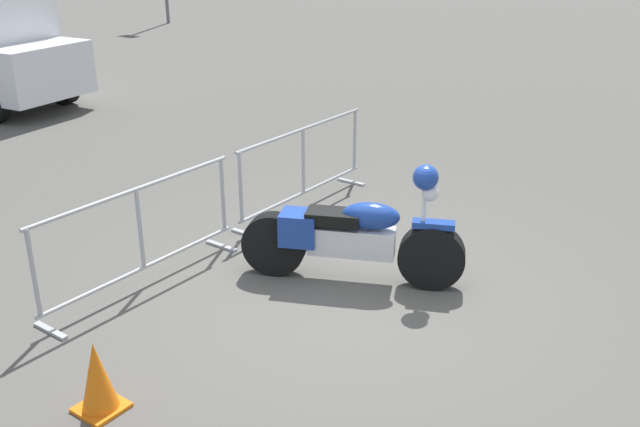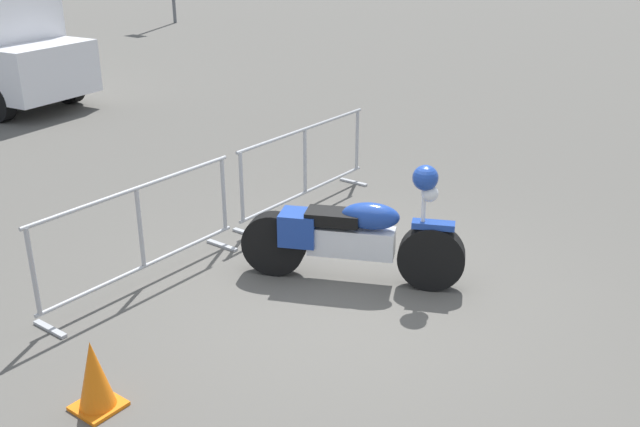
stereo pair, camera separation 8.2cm
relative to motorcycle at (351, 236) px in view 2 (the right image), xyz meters
The scene contains 5 objects.
ground_plane 0.59m from the motorcycle, 149.18° to the right, with size 120.00×120.00×0.00m, color #54514C.
motorcycle is the anchor object (origin of this frame).
crowd_barrier_near 2.12m from the motorcycle, 129.23° to the left, with size 2.50×0.45×1.07m.
crowd_barrier_far 2.12m from the motorcycle, 50.76° to the left, with size 2.50×0.45×1.07m.
traffic_cone 2.94m from the motorcycle, behind, with size 0.34×0.34×0.59m.
Camera 2 is at (-5.23, -3.55, 3.47)m, focal length 40.00 mm.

